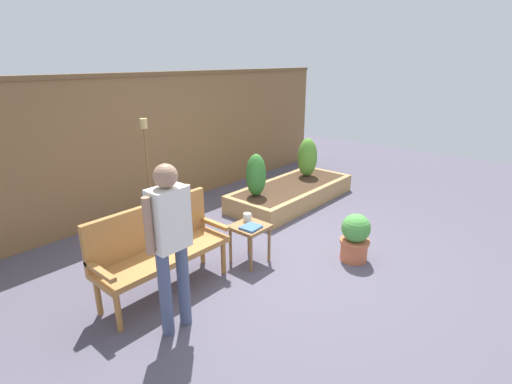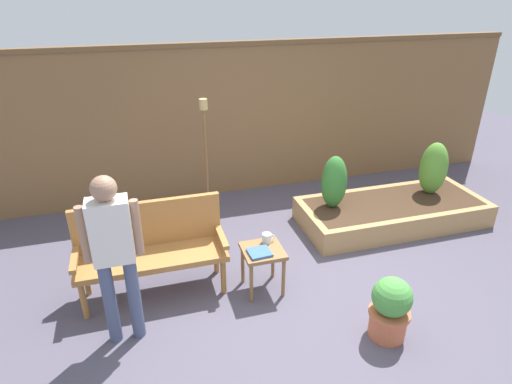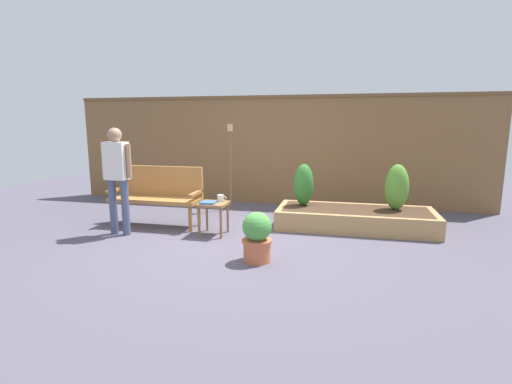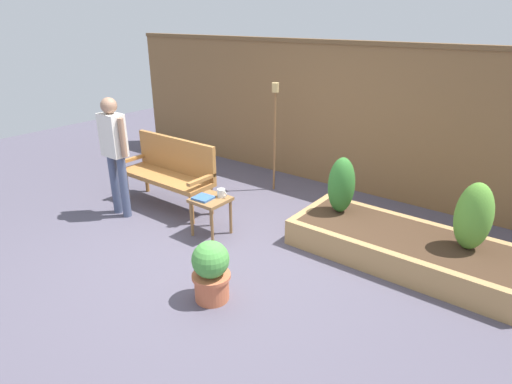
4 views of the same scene
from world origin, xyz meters
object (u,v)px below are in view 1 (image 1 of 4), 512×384
Objects in this scene: shrub_far_corner at (307,157)px; tiki_torch at (147,155)px; cup_on_table at (247,217)px; book_on_table at (251,227)px; side_table at (250,232)px; potted_boxwood at (355,237)px; person_by_bench at (170,236)px; shrub_near_bench at (256,175)px; garden_bench at (158,243)px.

shrub_far_corner is 3.00m from tiki_torch.
book_on_table is (-0.13, -0.17, -0.04)m from cup_on_table.
tiki_torch is at bearing 98.33° from side_table.
book_on_table is at bearing -159.34° from shrub_far_corner.
person_by_bench is at bearing 164.18° from potted_boxwood.
cup_on_table is 0.20× the size of shrub_near_bench.
cup_on_table is 0.63× the size of book_on_table.
garden_bench is 3.74m from shrub_far_corner.
garden_bench is 2.04× the size of shrub_far_corner.
potted_boxwood is (0.87, -0.93, -0.09)m from side_table.
garden_bench is 2.41× the size of potted_boxwood.
person_by_bench is (-1.35, -0.31, 0.54)m from side_table.
garden_bench is 2.13× the size of shrub_near_bench.
potted_boxwood is at bearing -15.82° from person_by_bench.
book_on_table is 0.32× the size of shrub_near_bench.
shrub_near_bench is 1.43m from shrub_far_corner.
garden_bench is at bearing -170.50° from shrub_far_corner.
cup_on_table is at bearing -143.41° from shrub_near_bench.
garden_bench is 3.00× the size of side_table.
person_by_bench is (-1.43, -0.41, 0.40)m from cup_on_table.
shrub_far_corner reaches higher than shrub_near_bench.
shrub_far_corner is 0.44× the size of tiki_torch.
potted_boxwood is at bearing -47.09° from book_on_table.
shrub_far_corner is at bearing -13.71° from tiki_torch.
person_by_bench is (-1.10, -1.96, -0.18)m from tiki_torch.
side_table is 1.56m from shrub_near_bench.
garden_bench is at bearing 146.66° from potted_boxwood.
tiki_torch reaches higher than book_on_table.
tiki_torch is at bearing 58.40° from garden_bench.
garden_bench is 0.92× the size of person_by_bench.
shrub_near_bench is at bearing 79.74° from potted_boxwood.
cup_on_table reaches higher than book_on_table.
potted_boxwood is at bearing -66.74° from tiki_torch.
garden_bench is 1.65m from tiki_torch.
garden_bench is 1.15m from cup_on_table.
book_on_table is 1.28m from potted_boxwood.
garden_bench is at bearing 65.34° from person_by_bench.
book_on_table is at bearing -21.63° from garden_bench.
potted_boxwood is at bearing -52.81° from cup_on_table.
potted_boxwood reaches higher than cup_on_table.
shrub_far_corner is 4.19m from person_by_bench.
garden_bench is 2.35m from shrub_near_bench.
person_by_bench reaches higher than shrub_far_corner.
cup_on_table is at bearing 48.97° from book_on_table.
potted_boxwood is at bearing -133.18° from shrub_far_corner.
side_table is 0.19m from cup_on_table.
person_by_bench reaches higher than garden_bench.
side_table is at bearing -141.90° from shrub_near_bench.
shrub_near_bench is at bearing 26.15° from person_by_bench.
garden_bench reaches higher than potted_boxwood.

